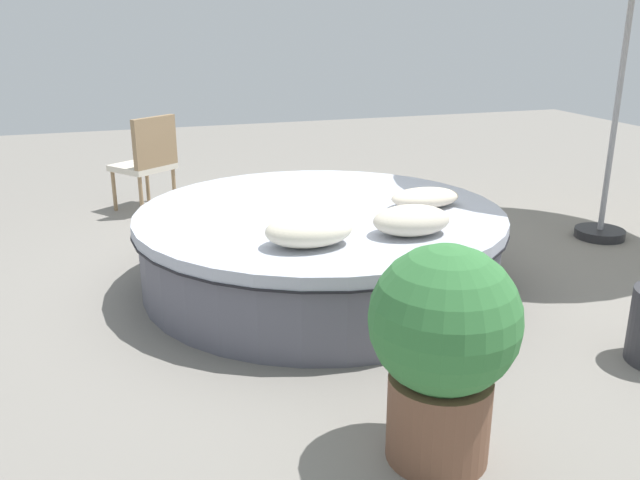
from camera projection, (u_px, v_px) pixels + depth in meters
The scene contains 7 objects.
ground_plane at pixel (320, 283), 5.09m from camera, with size 16.00×16.00×0.00m, color gray.
round_bed at pixel (320, 246), 4.99m from camera, with size 2.70×2.70×0.58m.
throw_pillow_0 at pixel (309, 230), 4.12m from camera, with size 0.55×0.38×0.20m, color beige.
throw_pillow_1 at pixel (411, 220), 4.33m from camera, with size 0.52×0.37×0.19m, color beige.
throw_pillow_2 at pixel (425, 198), 4.97m from camera, with size 0.53×0.31×0.14m, color beige.
patio_chair at pixel (148, 157), 6.83m from camera, with size 0.72×0.71×0.98m.
planter at pixel (443, 343), 2.91m from camera, with size 0.66×0.66×1.02m.
Camera 1 is at (1.46, 4.49, 1.92)m, focal length 37.69 mm.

